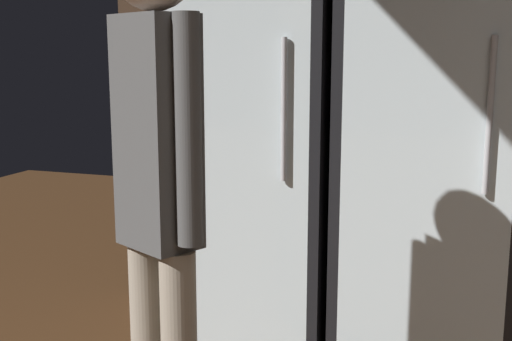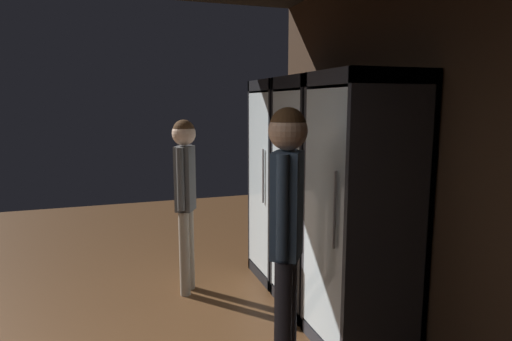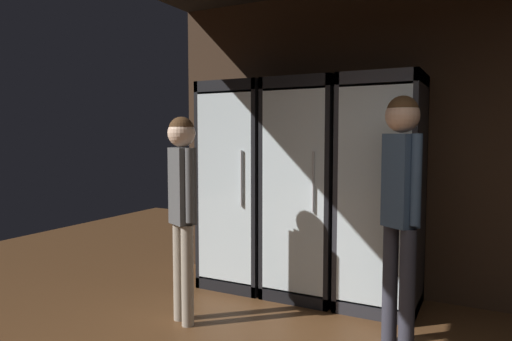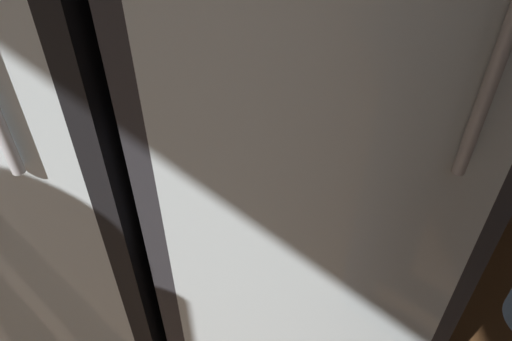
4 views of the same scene
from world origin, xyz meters
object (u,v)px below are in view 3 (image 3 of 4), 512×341
cooler_far_left (243,186)px  cooler_center (382,195)px  cooler_left (308,190)px  shopper_near (182,192)px  shopper_far (401,190)px

cooler_far_left → cooler_center: same height
cooler_left → shopper_near: 1.24m
cooler_far_left → shopper_near: (0.07, -1.08, 0.07)m
cooler_far_left → cooler_left: bearing=-0.1°
cooler_center → shopper_near: cooler_center is taller
cooler_far_left → shopper_far: (1.62, -0.74, 0.13)m
cooler_center → cooler_left: bearing=180.0°
cooler_far_left → shopper_near: bearing=-86.5°
cooler_far_left → shopper_near: cooler_far_left is taller
cooler_left → shopper_far: size_ratio=1.14×
shopper_near → cooler_center: bearing=40.0°
cooler_far_left → cooler_left: size_ratio=1.00×
cooler_far_left → cooler_center: bearing=-0.1°
cooler_far_left → shopper_far: 1.79m
cooler_left → shopper_far: (0.95, -0.74, 0.13)m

